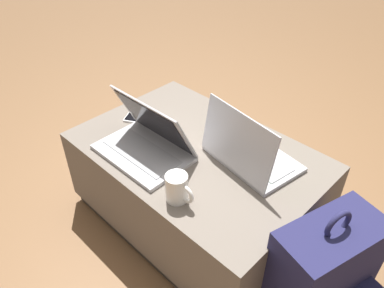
# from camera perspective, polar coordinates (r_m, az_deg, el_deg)

# --- Properties ---
(ground_plane) EXTENTS (14.00, 14.00, 0.00)m
(ground_plane) POSITION_cam_1_polar(r_m,az_deg,el_deg) (1.76, 0.63, -10.92)
(ground_plane) COLOR brown
(ottoman) EXTENTS (0.97, 0.66, 0.39)m
(ottoman) POSITION_cam_1_polar(r_m,az_deg,el_deg) (1.61, 0.68, -6.26)
(ottoman) COLOR #3D3832
(ottoman) RESTS_ON ground_plane
(laptop_near) EXTENTS (0.37, 0.25, 0.23)m
(laptop_near) POSITION_cam_1_polar(r_m,az_deg,el_deg) (1.46, -6.94, 0.29)
(laptop_near) COLOR #B7B7BC
(laptop_near) RESTS_ON ottoman
(laptop_far) EXTENTS (0.37, 0.28, 0.24)m
(laptop_far) POSITION_cam_1_polar(r_m,az_deg,el_deg) (1.41, 8.49, -1.29)
(laptop_far) COLOR #B7B7BC
(laptop_far) RESTS_ON ottoman
(cell_phone) EXTENTS (0.13, 0.16, 0.01)m
(cell_phone) POSITION_cam_1_polar(r_m,az_deg,el_deg) (1.71, -8.45, 4.63)
(cell_phone) COLOR white
(cell_phone) RESTS_ON ottoman
(backpack) EXTENTS (0.30, 0.38, 0.54)m
(backpack) POSITION_cam_1_polar(r_m,az_deg,el_deg) (1.36, 19.14, -19.08)
(backpack) COLOR #23234C
(backpack) RESTS_ON ground_plane
(coffee_mug) EXTENTS (0.12, 0.08, 0.10)m
(coffee_mug) POSITION_cam_1_polar(r_m,az_deg,el_deg) (1.25, -2.21, -6.75)
(coffee_mug) COLOR white
(coffee_mug) RESTS_ON ottoman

